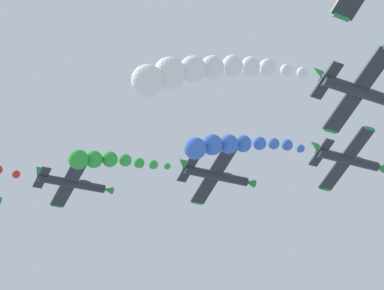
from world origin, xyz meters
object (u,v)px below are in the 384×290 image
airplane_left_inner (217,176)px  airplane_left_outer (73,183)px  airplane_lead (349,160)px  airplane_right_inner (362,92)px

airplane_left_inner → airplane_left_outer: airplane_left_outer is taller
airplane_left_inner → airplane_left_outer: size_ratio=1.00×
airplane_lead → airplane_left_inner: airplane_lead is taller
airplane_left_inner → airplane_right_inner: bearing=-1.6°
airplane_left_outer → airplane_lead: bearing=42.9°
airplane_left_outer → airplane_right_inner: bearing=18.4°
airplane_left_inner → airplane_left_outer: bearing=-134.5°
airplane_right_inner → airplane_left_outer: airplane_left_outer is taller
airplane_right_inner → airplane_left_inner: bearing=178.4°
airplane_lead → airplane_right_inner: 17.01m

